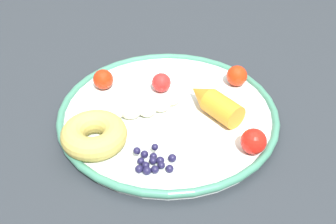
% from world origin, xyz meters
% --- Properties ---
extents(dining_table, '(0.98, 0.93, 0.75)m').
position_xyz_m(dining_table, '(0.00, 0.00, 0.66)').
color(dining_table, '#24292F').
rests_on(dining_table, ground_plane).
extents(plate, '(0.36, 0.36, 0.02)m').
position_xyz_m(plate, '(0.05, -0.02, 0.76)').
color(plate, silver).
rests_on(plate, dining_table).
extents(banana, '(0.07, 0.13, 0.03)m').
position_xyz_m(banana, '(0.06, -0.06, 0.78)').
color(banana, '#F5EBC2').
rests_on(banana, plate).
extents(carrot_orange, '(0.10, 0.09, 0.04)m').
position_xyz_m(carrot_orange, '(0.05, 0.05, 0.78)').
color(carrot_orange, orange).
rests_on(carrot_orange, plate).
extents(donut, '(0.10, 0.10, 0.04)m').
position_xyz_m(donut, '(0.13, -0.13, 0.78)').
color(donut, '#A99948').
rests_on(donut, plate).
extents(blueberry_pile, '(0.05, 0.06, 0.02)m').
position_xyz_m(blueberry_pile, '(0.17, -0.04, 0.77)').
color(blueberry_pile, '#191638').
rests_on(blueberry_pile, plate).
extents(tomato_near, '(0.03, 0.03, 0.03)m').
position_xyz_m(tomato_near, '(-0.01, -0.13, 0.78)').
color(tomato_near, red).
rests_on(tomato_near, plate).
extents(tomato_mid, '(0.04, 0.04, 0.04)m').
position_xyz_m(tomato_mid, '(0.14, 0.10, 0.78)').
color(tomato_mid, red).
rests_on(tomato_mid, plate).
extents(tomato_far, '(0.04, 0.04, 0.04)m').
position_xyz_m(tomato_far, '(-0.02, 0.10, 0.78)').
color(tomato_far, red).
rests_on(tomato_far, plate).
extents(tomato_extra, '(0.03, 0.03, 0.03)m').
position_xyz_m(tomato_extra, '(-0.01, -0.03, 0.78)').
color(tomato_extra, red).
rests_on(tomato_extra, plate).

